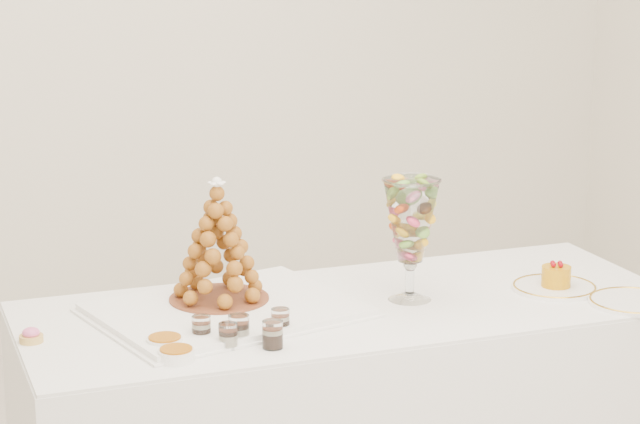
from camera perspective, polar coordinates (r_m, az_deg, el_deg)
name	(u,v)px	position (r m, az deg, el deg)	size (l,w,h in m)	color
buffet_table	(351,422)	(3.50, 1.42, -9.56)	(1.83, 0.82, 0.68)	white
lace_tray	(226,310)	(3.30, -4.30, -4.50)	(0.65, 0.48, 0.02)	white
macaron_vase	(411,222)	(3.37, 4.18, -0.47)	(0.15, 0.15, 0.34)	white
cake_plate	(554,288)	(3.57, 10.66, -3.42)	(0.24, 0.24, 0.01)	white
spare_plate	(633,302)	(3.49, 14.13, -4.01)	(0.24, 0.24, 0.01)	white
pink_tart	(31,336)	(3.17, -13.07, -5.54)	(0.06, 0.06, 0.04)	tan
verrine_a	(201,328)	(3.11, -5.44, -5.32)	(0.05, 0.05, 0.06)	white
verrine_b	(239,329)	(3.09, -3.73, -5.35)	(0.05, 0.05, 0.07)	white
verrine_c	(280,321)	(3.15, -1.83, -5.00)	(0.05, 0.05, 0.06)	white
verrine_d	(228,336)	(3.05, -4.22, -5.66)	(0.05, 0.05, 0.06)	white
verrine_e	(273,335)	(3.05, -2.18, -5.62)	(0.05, 0.05, 0.07)	white
ramekin_back	(165,343)	(3.07, -7.11, -5.98)	(0.09, 0.09, 0.03)	white
ramekin_front	(176,355)	(2.99, -6.59, -6.52)	(0.09, 0.09, 0.03)	white
croquembouche	(218,241)	(3.31, -4.69, -1.32)	(0.29, 0.29, 0.33)	brown
mousse_cake	(556,276)	(3.55, 10.74, -2.89)	(0.08, 0.08, 0.07)	#CD8709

